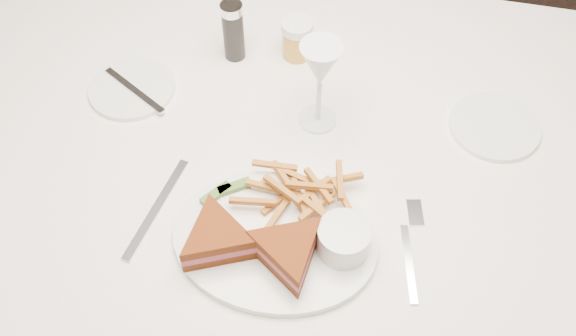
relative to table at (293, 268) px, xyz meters
The scene contains 3 objects.
table is the anchor object (origin of this frame).
chair_far 0.87m from the table, 96.15° to the left, with size 0.61×0.57×0.63m, color #433329.
table_setting 0.42m from the table, 88.98° to the right, with size 0.82×0.60×0.18m.
Camera 1 is at (-0.23, -0.58, 1.62)m, focal length 40.00 mm.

